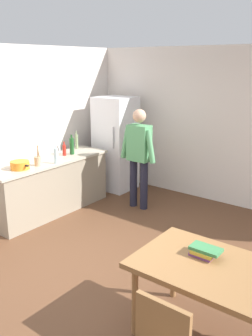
{
  "coord_description": "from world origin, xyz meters",
  "views": [
    {
      "loc": [
        2.44,
        -2.92,
        2.43
      ],
      "look_at": [
        -0.6,
        1.04,
        0.96
      ],
      "focal_mm": 38.61,
      "sensor_mm": 36.0,
      "label": 1
    }
  ],
  "objects_px": {
    "person": "(139,152)",
    "cooking_pot": "(20,165)",
    "dining_table": "(215,275)",
    "bottle_sauce_red": "(64,150)",
    "utensil_jar": "(38,161)",
    "bottle_water_clear": "(56,156)",
    "refrigerator": "(116,144)",
    "book_stack": "(204,251)",
    "bottle_vinegar_tall": "(77,141)",
    "bottle_wine_green": "(72,146)"
  },
  "relations": [
    {
      "from": "person",
      "to": "book_stack",
      "type": "relative_size",
      "value": 6.15
    },
    {
      "from": "refrigerator",
      "to": "person",
      "type": "bearing_deg",
      "value": -30.23
    },
    {
      "from": "cooking_pot",
      "to": "dining_table",
      "type": "bearing_deg",
      "value": -8.51
    },
    {
      "from": "utensil_jar",
      "to": "bottle_sauce_red",
      "type": "bearing_deg",
      "value": 101.76
    },
    {
      "from": "dining_table",
      "to": "book_stack",
      "type": "relative_size",
      "value": 5.06
    },
    {
      "from": "person",
      "to": "bottle_water_clear",
      "type": "distance_m",
      "value": 1.37
    },
    {
      "from": "cooking_pot",
      "to": "utensil_jar",
      "type": "distance_m",
      "value": 0.29
    },
    {
      "from": "dining_table",
      "to": "bottle_sauce_red",
      "type": "relative_size",
      "value": 5.83
    },
    {
      "from": "cooking_pot",
      "to": "bottle_vinegar_tall",
      "type": "relative_size",
      "value": 1.25
    },
    {
      "from": "utensil_jar",
      "to": "dining_table",
      "type": "bearing_deg",
      "value": -13.44
    },
    {
      "from": "bottle_vinegar_tall",
      "to": "utensil_jar",
      "type": "bearing_deg",
      "value": -73.97
    },
    {
      "from": "bottle_water_clear",
      "to": "bottle_wine_green",
      "type": "bearing_deg",
      "value": 111.73
    },
    {
      "from": "bottle_sauce_red",
      "to": "bottle_vinegar_tall",
      "type": "distance_m",
      "value": 0.52
    },
    {
      "from": "refrigerator",
      "to": "utensil_jar",
      "type": "height_order",
      "value": "refrigerator"
    },
    {
      "from": "refrigerator",
      "to": "person",
      "type": "xyz_separation_m",
      "value": [
        0.95,
        -0.55,
        0.08
      ]
    },
    {
      "from": "refrigerator",
      "to": "bottle_sauce_red",
      "type": "relative_size",
      "value": 7.5
    },
    {
      "from": "person",
      "to": "bottle_water_clear",
      "type": "relative_size",
      "value": 5.67
    },
    {
      "from": "refrigerator",
      "to": "bottle_water_clear",
      "type": "xyz_separation_m",
      "value": [
        0.15,
        -1.66,
        0.13
      ]
    },
    {
      "from": "refrigerator",
      "to": "cooking_pot",
      "type": "relative_size",
      "value": 4.5
    },
    {
      "from": "utensil_jar",
      "to": "book_stack",
      "type": "distance_m",
      "value": 3.19
    },
    {
      "from": "person",
      "to": "dining_table",
      "type": "bearing_deg",
      "value": -42.41
    },
    {
      "from": "person",
      "to": "bottle_sauce_red",
      "type": "relative_size",
      "value": 7.08
    },
    {
      "from": "utensil_jar",
      "to": "book_stack",
      "type": "xyz_separation_m",
      "value": [
        3.11,
        -0.67,
        -0.18
      ]
    },
    {
      "from": "refrigerator",
      "to": "cooking_pot",
      "type": "xyz_separation_m",
      "value": [
        -0.04,
        -2.2,
        0.06
      ]
    },
    {
      "from": "bottle_water_clear",
      "to": "bottle_vinegar_tall",
      "type": "xyz_separation_m",
      "value": [
        -0.46,
        0.91,
        0.01
      ]
    },
    {
      "from": "refrigerator",
      "to": "bottle_wine_green",
      "type": "xyz_separation_m",
      "value": [
        -0.08,
        -1.1,
        0.15
      ]
    },
    {
      "from": "cooking_pot",
      "to": "bottle_water_clear",
      "type": "height_order",
      "value": "bottle_water_clear"
    },
    {
      "from": "utensil_jar",
      "to": "bottle_water_clear",
      "type": "relative_size",
      "value": 1.07
    },
    {
      "from": "cooking_pot",
      "to": "bottle_wine_green",
      "type": "relative_size",
      "value": 1.18
    },
    {
      "from": "person",
      "to": "cooking_pot",
      "type": "distance_m",
      "value": 1.92
    },
    {
      "from": "refrigerator",
      "to": "person",
      "type": "relative_size",
      "value": 1.06
    },
    {
      "from": "refrigerator",
      "to": "utensil_jar",
      "type": "xyz_separation_m",
      "value": [
        0.02,
        -1.92,
        0.08
      ]
    },
    {
      "from": "utensil_jar",
      "to": "cooking_pot",
      "type": "bearing_deg",
      "value": -103.49
    },
    {
      "from": "cooking_pot",
      "to": "book_stack",
      "type": "xyz_separation_m",
      "value": [
        3.18,
        -0.39,
        -0.17
      ]
    },
    {
      "from": "bottle_water_clear",
      "to": "dining_table",
      "type": "bearing_deg",
      "value": -18.28
    },
    {
      "from": "utensil_jar",
      "to": "bottle_vinegar_tall",
      "type": "relative_size",
      "value": 1.0
    },
    {
      "from": "book_stack",
      "to": "dining_table",
      "type": "bearing_deg",
      "value": -33.72
    },
    {
      "from": "book_stack",
      "to": "person",
      "type": "bearing_deg",
      "value": 137.02
    },
    {
      "from": "dining_table",
      "to": "bottle_water_clear",
      "type": "distance_m",
      "value": 3.34
    },
    {
      "from": "bottle_sauce_red",
      "to": "person",
      "type": "bearing_deg",
      "value": 32.59
    },
    {
      "from": "refrigerator",
      "to": "bottle_water_clear",
      "type": "height_order",
      "value": "refrigerator"
    },
    {
      "from": "dining_table",
      "to": "bottle_wine_green",
      "type": "distance_m",
      "value": 3.76
    },
    {
      "from": "bottle_wine_green",
      "to": "refrigerator",
      "type": "bearing_deg",
      "value": 86.04
    },
    {
      "from": "dining_table",
      "to": "bottle_sauce_red",
      "type": "distance_m",
      "value": 3.73
    },
    {
      "from": "refrigerator",
      "to": "utensil_jar",
      "type": "distance_m",
      "value": 1.92
    },
    {
      "from": "bottle_water_clear",
      "to": "book_stack",
      "type": "xyz_separation_m",
      "value": [
        2.99,
        -0.93,
        -0.23
      ]
    },
    {
      "from": "utensil_jar",
      "to": "bottle_wine_green",
      "type": "bearing_deg",
      "value": 96.94
    },
    {
      "from": "bottle_sauce_red",
      "to": "bottle_wine_green",
      "type": "bearing_deg",
      "value": 73.03
    },
    {
      "from": "person",
      "to": "cooking_pot",
      "type": "height_order",
      "value": "person"
    },
    {
      "from": "dining_table",
      "to": "bottle_sauce_red",
      "type": "xyz_separation_m",
      "value": [
        -3.42,
        1.46,
        0.32
      ]
    }
  ]
}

